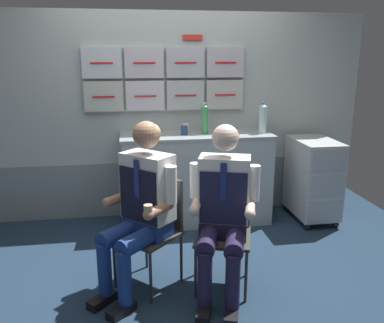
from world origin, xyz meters
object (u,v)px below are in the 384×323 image
Objects in this scene: folding_chair_right at (224,221)px; crew_member_right at (223,205)px; water_bottle_clear at (263,118)px; crew_member_left at (141,201)px; paper_cup_tan at (186,127)px; service_trolley at (313,177)px; folding_chair_left at (156,220)px.

folding_chair_right is 0.24m from crew_member_right.
water_bottle_clear is at bearing 60.09° from folding_chair_right.
crew_member_left is 15.88× the size of paper_cup_tan.
crew_member_left is 1.78m from water_bottle_clear.
crew_member_right is at bearing -136.18° from service_trolley.
water_bottle_clear is at bearing 170.30° from service_trolley.
folding_chair_left is at bearing 152.01° from crew_member_right.
folding_chair_right is (-1.21, -1.06, 0.03)m from service_trolley.
paper_cup_tan reaches higher than service_trolley.
water_bottle_clear is at bearing 61.39° from crew_member_right.
crew_member_right is 1.54m from water_bottle_clear.
folding_chair_right is 0.66× the size of crew_member_right.
crew_member_right reaches higher than folding_chair_right.
paper_cup_tan reaches higher than folding_chair_right.
crew_member_left reaches higher than water_bottle_clear.
crew_member_right is at bearing -88.12° from paper_cup_tan.
folding_chair_right is 1.46m from paper_cup_tan.
service_trolley is at bearing 29.08° from folding_chair_left.
water_bottle_clear is 3.94× the size of paper_cup_tan.
crew_member_right is at bearing -13.20° from crew_member_left.
crew_member_left reaches higher than paper_cup_tan.
folding_chair_left is 2.60× the size of water_bottle_clear.
folding_chair_left is at bearing 46.02° from crew_member_left.
paper_cup_tan is at bearing 91.88° from crew_member_right.
crew_member_right is 3.97× the size of water_bottle_clear.
paper_cup_tan is (-0.10, 1.37, 0.48)m from folding_chair_right.
folding_chair_left and folding_chair_right have the same top height.
folding_chair_right is at bearing 1.44° from crew_member_left.
service_trolley is 1.44m from paper_cup_tan.
water_bottle_clear is at bearing -16.25° from paper_cup_tan.
water_bottle_clear is at bearing 42.22° from crew_member_left.
service_trolley is 0.84m from water_bottle_clear.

